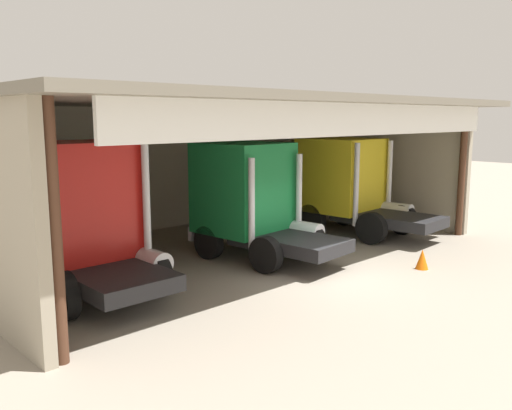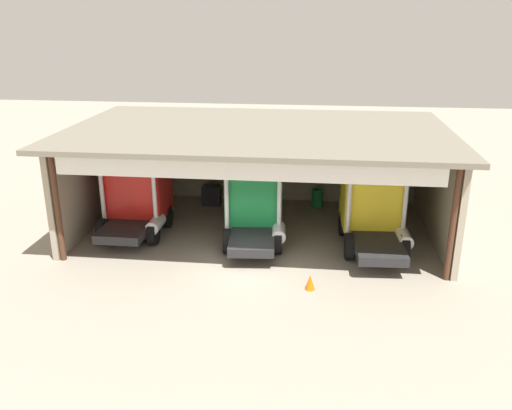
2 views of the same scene
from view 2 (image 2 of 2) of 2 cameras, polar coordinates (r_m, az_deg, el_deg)
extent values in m
plane|color=gray|center=(20.53, -0.97, -7.01)|extent=(80.00, 80.00, 0.00)
cube|color=#9E937F|center=(27.79, 1.32, 5.18)|extent=(15.27, 0.24, 4.54)
cube|color=#9E937F|center=(25.60, -16.92, 3.06)|extent=(0.24, 8.61, 4.54)
cube|color=#9E937F|center=(24.11, 18.72, 1.86)|extent=(0.24, 8.61, 4.54)
cube|color=#6E6759|center=(22.53, 0.21, 7.96)|extent=(15.87, 9.75, 0.20)
cylinder|color=#4C2D1E|center=(21.93, -20.46, -0.08)|extent=(0.24, 0.24, 4.54)
cylinder|color=#4C2D1E|center=(20.22, 20.30, -1.69)|extent=(0.24, 0.24, 4.54)
cube|color=white|center=(18.59, -1.22, 4.00)|extent=(13.75, 0.12, 0.90)
cube|color=red|center=(24.18, -12.51, 2.33)|extent=(2.57, 2.18, 2.87)
cube|color=black|center=(25.03, -11.78, 4.17)|extent=(2.17, 0.09, 0.86)
cube|color=silver|center=(25.67, -11.44, -0.20)|extent=(2.42, 0.19, 0.44)
cube|color=#232326|center=(23.27, -13.52, -2.39)|extent=(1.95, 2.93, 0.36)
cylinder|color=silver|center=(23.55, -16.09, 1.22)|extent=(0.18, 0.18, 3.11)
cylinder|color=silver|center=(22.76, -10.77, 1.01)|extent=(0.18, 0.18, 3.11)
cylinder|color=silver|center=(23.12, -10.63, -1.99)|extent=(0.58, 1.21, 0.56)
cylinder|color=black|center=(25.48, -14.30, -0.93)|extent=(0.31, 1.04, 1.04)
cylinder|color=black|center=(24.76, -9.45, -1.18)|extent=(0.31, 1.04, 1.04)
cylinder|color=black|center=(23.74, -16.03, -2.63)|extent=(0.31, 1.04, 1.04)
cylinder|color=black|center=(22.97, -10.86, -2.96)|extent=(0.31, 1.04, 1.04)
cube|color=#197F3D|center=(22.90, -0.21, 1.56)|extent=(2.55, 2.49, 2.69)
cube|color=black|center=(23.89, -0.11, 3.51)|extent=(2.02, 0.22, 0.81)
cube|color=silver|center=(24.52, -0.10, -0.78)|extent=(2.26, 0.34, 0.44)
cube|color=#232326|center=(21.72, -0.39, -3.46)|extent=(2.04, 3.39, 0.36)
cylinder|color=silver|center=(21.83, -3.15, -0.19)|extent=(0.18, 0.18, 2.61)
cylinder|color=silver|center=(21.75, 2.47, -0.26)|extent=(0.18, 0.18, 2.61)
cylinder|color=silver|center=(21.94, 2.44, -2.90)|extent=(0.65, 1.24, 0.56)
cylinder|color=black|center=(23.93, -2.65, -1.70)|extent=(0.38, 1.03, 1.01)
cylinder|color=black|center=(23.86, 2.33, -1.76)|extent=(0.38, 1.03, 1.01)
cylinder|color=black|center=(21.85, -3.11, -3.85)|extent=(0.38, 1.03, 1.01)
cylinder|color=black|center=(21.78, 2.35, -3.93)|extent=(0.38, 1.03, 1.01)
cube|color=yellow|center=(23.00, 12.25, 1.21)|extent=(2.58, 2.58, 2.64)
cube|color=black|center=(24.04, 11.91, 3.19)|extent=(2.08, 0.17, 0.79)
cube|color=silver|center=(24.66, 11.60, -0.99)|extent=(2.33, 0.28, 0.44)
cube|color=#232326|center=(21.64, 12.73, -3.96)|extent=(2.03, 3.73, 0.36)
cylinder|color=silver|center=(21.61, 9.85, -0.28)|extent=(0.18, 0.18, 2.82)
cylinder|color=silver|center=(21.98, 15.56, -0.39)|extent=(0.18, 0.18, 2.82)
cylinder|color=silver|center=(22.08, 15.47, -3.39)|extent=(0.62, 1.23, 0.56)
cylinder|color=black|center=(23.85, 9.27, -1.94)|extent=(0.36, 1.09, 1.08)
cylinder|color=black|center=(24.17, 14.34, -2.02)|extent=(0.36, 1.09, 1.08)
cylinder|color=black|center=(21.56, 9.87, -4.37)|extent=(0.36, 1.09, 1.08)
cylinder|color=black|center=(21.92, 15.48, -4.41)|extent=(0.36, 1.09, 1.08)
cylinder|color=#197233|center=(27.21, 6.57, 0.74)|extent=(0.58, 0.58, 0.91)
cube|color=black|center=(27.43, -4.80, 1.06)|extent=(0.90, 0.60, 1.00)
cone|color=orange|center=(19.20, 5.78, -8.18)|extent=(0.36, 0.36, 0.56)
camera|label=1|loc=(17.30, -44.99, -3.12)|focal=37.58mm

